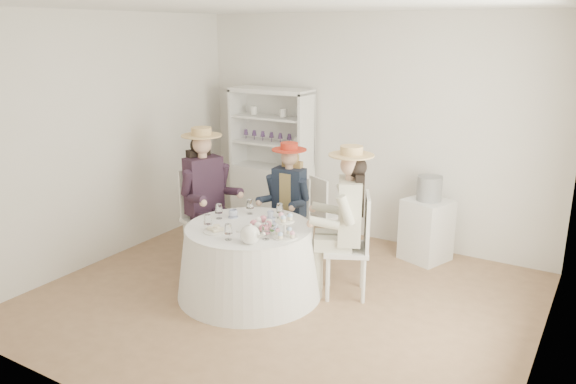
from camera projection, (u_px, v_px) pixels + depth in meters
The scene contains 23 objects.
ground at pixel (283, 298), 5.43m from camera, with size 4.50×4.50×0.00m, color #866143.
ceiling at pixel (282, 5), 4.68m from camera, with size 4.50×4.50×0.00m, color white.
wall_back at pixel (370, 130), 6.70m from camera, with size 4.50×4.50×0.00m, color silver.
wall_front at pixel (110, 227), 3.41m from camera, with size 4.50×4.50×0.00m, color silver.
wall_left at pixel (108, 139), 6.17m from camera, with size 4.50×4.50×0.00m, color silver.
wall_right at pixel (555, 201), 3.94m from camera, with size 4.50×4.50×0.00m, color silver.
tea_table at pixel (249, 260), 5.45m from camera, with size 1.41×1.41×0.70m.
hutch at pixel (273, 178), 7.32m from camera, with size 1.22×0.81×1.80m.
side_table at pixel (426, 230), 6.28m from camera, with size 0.45×0.45×0.69m, color silver.
hatbox at pixel (429, 188), 6.14m from camera, with size 0.27×0.27×0.27m, color black.
guest_left at pixel (205, 188), 6.05m from camera, with size 0.63×0.57×1.52m.
guest_mid at pixel (288, 195), 6.16m from camera, with size 0.49×0.51×1.34m.
guest_right at pixel (347, 213), 5.29m from camera, with size 0.63×0.57×1.48m.
spare_chair at pixel (325, 210), 6.60m from camera, with size 0.47×0.47×0.86m.
teacup_a at pixel (233, 214), 5.60m from camera, with size 0.09×0.09×0.07m, color white.
teacup_b at pixel (271, 215), 5.57m from camera, with size 0.07×0.07×0.07m, color white.
teacup_c at pixel (274, 226), 5.27m from camera, with size 0.08×0.08×0.07m, color white.
flower_bowl at pixel (265, 227), 5.25m from camera, with size 0.24×0.24×0.06m, color white.
flower_arrangement at pixel (261, 224), 5.14m from camera, with size 0.18×0.19×0.07m.
table_teapot at pixel (250, 235), 4.92m from camera, with size 0.25×0.18×0.19m.
sandwich_plate at pixel (216, 230), 5.21m from camera, with size 0.24×0.24×0.05m.
cupcake_stand at pixel (285, 229), 5.05m from camera, with size 0.23×0.23×0.22m.
stemware_set at pixel (248, 219), 5.33m from camera, with size 0.83×0.83×0.15m.
Camera 1 is at (2.59, -4.19, 2.51)m, focal length 35.00 mm.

